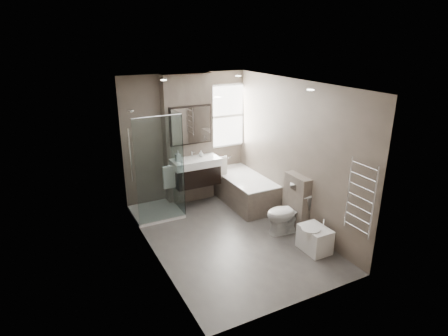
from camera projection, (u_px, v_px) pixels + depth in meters
room at (230, 166)px, 6.02m from camera, size 2.70×3.90×2.70m
vanity_pier at (188, 140)px, 7.51m from camera, size 1.00×0.25×2.60m
vanity at (196, 171)px, 7.40m from camera, size 0.95×0.47×0.66m
mirror_cabinet at (191, 125)px, 7.26m from camera, size 0.86×0.08×0.76m
towel_left at (169, 177)px, 7.15m from camera, size 0.24×0.06×0.44m
towel_right at (221, 168)px, 7.63m from camera, size 0.24×0.06×0.44m
shower_enclosure at (161, 191)px, 7.10m from camera, size 0.90×0.90×2.00m
bathtub at (244, 188)px, 7.67m from camera, size 0.75×1.60×0.57m
window at (226, 116)px, 7.85m from camera, size 0.98×0.06×1.33m
toilet at (287, 213)px, 6.50m from camera, size 0.76×0.49×0.73m
cistern_box at (296, 202)px, 6.60m from camera, size 0.19×0.55×1.00m
bidet at (314, 238)px, 5.99m from camera, size 0.43×0.51×0.53m
towel_radiator at (361, 198)px, 5.28m from camera, size 0.03×0.49×1.10m
soap_bottle_a at (178, 156)px, 7.15m from camera, size 0.09×0.10×0.21m
soap_bottle_b at (201, 153)px, 7.43m from camera, size 0.10×0.10×0.13m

